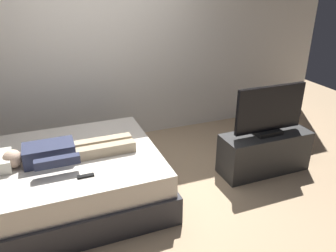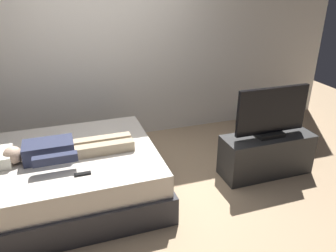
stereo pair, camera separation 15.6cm
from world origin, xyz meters
TOP-DOWN VIEW (x-y plane):
  - ground_plane at (0.00, 0.00)m, footprint 10.00×10.00m
  - back_wall at (0.40, 1.60)m, footprint 6.40×0.10m
  - bed at (-0.71, 0.22)m, footprint 2.01×1.59m
  - person at (-0.68, 0.16)m, footprint 1.26×0.46m
  - remote at (-0.53, -0.24)m, footprint 0.15×0.04m
  - tv_stand at (1.62, -0.02)m, footprint 1.10×0.40m
  - tv at (1.62, -0.02)m, footprint 0.88×0.20m

SIDE VIEW (x-z plane):
  - ground_plane at x=0.00m, z-range 0.00..0.00m
  - tv_stand at x=1.62m, z-range 0.00..0.50m
  - bed at x=-0.71m, z-range -0.01..0.53m
  - remote at x=-0.53m, z-range 0.54..0.56m
  - person at x=-0.68m, z-range 0.53..0.71m
  - tv at x=1.62m, z-range 0.49..1.08m
  - back_wall at x=0.40m, z-range 0.00..2.80m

